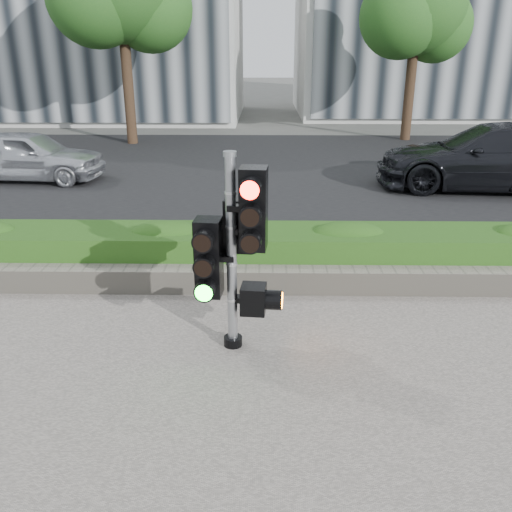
{
  "coord_description": "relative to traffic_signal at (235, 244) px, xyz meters",
  "views": [
    {
      "loc": [
        0.25,
        -5.06,
        3.25
      ],
      "look_at": [
        0.16,
        0.6,
        1.06
      ],
      "focal_mm": 38.0,
      "sensor_mm": 36.0,
      "label": 1
    }
  ],
  "objects": [
    {
      "name": "ground",
      "position": [
        0.06,
        -0.43,
        -1.27
      ],
      "size": [
        120.0,
        120.0,
        0.0
      ],
      "primitive_type": "plane",
      "color": "#51514C",
      "rests_on": "ground"
    },
    {
      "name": "car_dark",
      "position": [
        5.77,
        7.54,
        -0.47
      ],
      "size": [
        5.61,
        2.84,
        1.56
      ],
      "primitive_type": "imported",
      "rotation": [
        0.0,
        0.0,
        -1.69
      ],
      "color": "black",
      "rests_on": "road"
    },
    {
      "name": "traffic_signal",
      "position": [
        0.0,
        0.0,
        0.0
      ],
      "size": [
        0.79,
        0.6,
        2.24
      ],
      "rotation": [
        0.0,
        0.0,
        -0.1
      ],
      "color": "black",
      "rests_on": "sidewalk"
    },
    {
      "name": "curb",
      "position": [
        0.06,
        2.72,
        -1.21
      ],
      "size": [
        60.0,
        0.25,
        0.12
      ],
      "primitive_type": "cube",
      "color": "gray",
      "rests_on": "ground"
    },
    {
      "name": "hedge",
      "position": [
        0.06,
        2.12,
        -0.9
      ],
      "size": [
        12.0,
        1.0,
        0.68
      ],
      "primitive_type": "cube",
      "color": "#408629",
      "rests_on": "sidewalk"
    },
    {
      "name": "road",
      "position": [
        0.06,
        9.57,
        -1.26
      ],
      "size": [
        60.0,
        13.0,
        0.02
      ],
      "primitive_type": "cube",
      "color": "black",
      "rests_on": "ground"
    },
    {
      "name": "car_silver",
      "position": [
        -5.72,
        8.23,
        -0.6
      ],
      "size": [
        3.88,
        1.82,
        1.28
      ],
      "primitive_type": "imported",
      "rotation": [
        0.0,
        0.0,
        1.49
      ],
      "color": "silver",
      "rests_on": "road"
    },
    {
      "name": "stone_wall",
      "position": [
        0.06,
        1.47,
        -1.07
      ],
      "size": [
        12.0,
        0.32,
        0.34
      ],
      "primitive_type": "cube",
      "color": "gray",
      "rests_on": "sidewalk"
    },
    {
      "name": "tree_right",
      "position": [
        5.55,
        15.12,
        3.21
      ],
      "size": [
        4.1,
        3.58,
        6.53
      ],
      "color": "black",
      "rests_on": "ground"
    }
  ]
}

